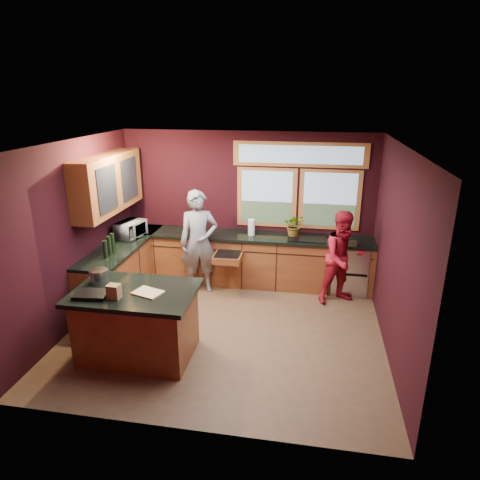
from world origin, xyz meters
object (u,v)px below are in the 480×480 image
(person_grey, at_px, (199,242))
(cutting_board, at_px, (148,293))
(island, at_px, (137,323))
(person_red, at_px, (343,258))
(stock_pot, at_px, (99,276))

(person_grey, xyz_separation_m, cutting_board, (-0.09, -2.10, 0.06))
(island, distance_m, cutting_board, 0.52)
(island, bearing_deg, person_red, 37.06)
(person_red, bearing_deg, cutting_board, -167.87)
(island, distance_m, stock_pot, 0.80)
(person_grey, bearing_deg, person_red, -21.17)
(cutting_board, relative_size, stock_pot, 1.46)
(person_red, height_order, stock_pot, person_red)
(person_red, xyz_separation_m, cutting_board, (-2.51, -2.09, 0.18))
(person_grey, height_order, stock_pot, person_grey)
(person_red, bearing_deg, island, -170.69)
(cutting_board, height_order, stock_pot, stock_pot)
(cutting_board, bearing_deg, person_red, 39.87)
(person_red, distance_m, cutting_board, 3.27)
(island, height_order, stock_pot, stock_pot)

